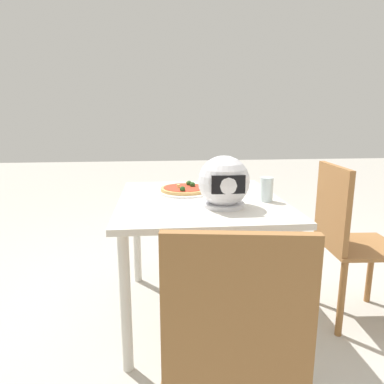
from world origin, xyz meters
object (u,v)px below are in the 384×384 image
(motorcycle_helmet, at_px, (224,183))
(chair_far, at_px, (233,354))
(drinking_glass, at_px, (267,189))
(chair_side, at_px, (347,235))
(dining_table, at_px, (200,213))
(pizza, at_px, (185,189))

(motorcycle_helmet, xyz_separation_m, chair_far, (0.13, 0.87, -0.32))
(drinking_glass, xyz_separation_m, chair_side, (-0.46, 0.03, -0.26))
(drinking_glass, relative_size, chair_far, 0.15)
(dining_table, relative_size, motorcycle_helmet, 3.93)
(dining_table, xyz_separation_m, drinking_glass, (-0.35, 0.10, 0.15))
(chair_side, xyz_separation_m, chair_far, (0.84, 0.92, 0.00))
(dining_table, bearing_deg, motorcycle_helmet, 117.78)
(motorcycle_helmet, bearing_deg, chair_far, 81.59)
(chair_far, bearing_deg, motorcycle_helmet, -98.41)
(pizza, xyz_separation_m, drinking_glass, (-0.42, 0.26, 0.04))
(pizza, bearing_deg, dining_table, 115.25)
(dining_table, bearing_deg, chair_side, 170.78)
(motorcycle_helmet, bearing_deg, pizza, -63.37)
(chair_far, bearing_deg, chair_side, -132.36)
(motorcycle_helmet, bearing_deg, chair_side, -175.64)
(drinking_glass, xyz_separation_m, chair_far, (0.38, 0.95, -0.26))
(pizza, bearing_deg, chair_side, 161.85)
(chair_side, distance_m, chair_far, 1.25)
(pizza, bearing_deg, drinking_glass, 148.80)
(pizza, bearing_deg, motorcycle_helmet, 116.63)
(motorcycle_helmet, bearing_deg, dining_table, -62.22)
(chair_side, bearing_deg, motorcycle_helmet, 4.36)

